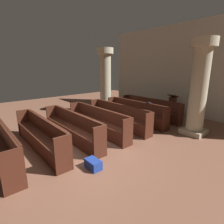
{
  "coord_description": "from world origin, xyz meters",
  "views": [
    {
      "loc": [
        4.35,
        -2.61,
        2.45
      ],
      "look_at": [
        -0.61,
        1.62,
        0.75
      ],
      "focal_mm": 28.25,
      "sensor_mm": 36.0,
      "label": 1
    }
  ],
  "objects_px": {
    "pew_row_1": "(135,111)",
    "hymn_book": "(149,103)",
    "pew_row_4": "(72,126)",
    "pew_row_5": "(40,134)",
    "pew_row_0": "(150,108)",
    "kneeler_box_blue": "(93,164)",
    "pew_row_2": "(118,115)",
    "pillar_aisle_side": "(199,87)",
    "pillar_far_side": "(105,79)",
    "pew_row_3": "(97,120)",
    "lectern": "(172,107)"
  },
  "relations": [
    {
      "from": "lectern",
      "to": "pew_row_5",
      "type": "bearing_deg",
      "value": -94.39
    },
    {
      "from": "pew_row_3",
      "to": "pew_row_5",
      "type": "bearing_deg",
      "value": -90.0
    },
    {
      "from": "pillar_aisle_side",
      "to": "pew_row_1",
      "type": "bearing_deg",
      "value": -166.99
    },
    {
      "from": "pew_row_2",
      "to": "pew_row_4",
      "type": "height_order",
      "value": "same"
    },
    {
      "from": "pew_row_1",
      "to": "pew_row_2",
      "type": "xyz_separation_m",
      "value": [
        0.0,
        -1.05,
        0.0
      ]
    },
    {
      "from": "pew_row_4",
      "to": "lectern",
      "type": "bearing_deg",
      "value": 84.76
    },
    {
      "from": "pew_row_0",
      "to": "kneeler_box_blue",
      "type": "distance_m",
      "value": 5.05
    },
    {
      "from": "pillar_far_side",
      "to": "pew_row_0",
      "type": "bearing_deg",
      "value": 20.05
    },
    {
      "from": "pew_row_1",
      "to": "pew_row_5",
      "type": "relative_size",
      "value": 1.0
    },
    {
      "from": "pew_row_5",
      "to": "lectern",
      "type": "height_order",
      "value": "lectern"
    },
    {
      "from": "pillar_aisle_side",
      "to": "kneeler_box_blue",
      "type": "xyz_separation_m",
      "value": [
        -0.52,
        -4.17,
        -1.64
      ]
    },
    {
      "from": "pillar_far_side",
      "to": "kneeler_box_blue",
      "type": "bearing_deg",
      "value": -41.56
    },
    {
      "from": "pillar_far_side",
      "to": "kneeler_box_blue",
      "type": "height_order",
      "value": "pillar_far_side"
    },
    {
      "from": "pillar_aisle_side",
      "to": "pew_row_2",
      "type": "bearing_deg",
      "value": -146.4
    },
    {
      "from": "pew_row_4",
      "to": "pew_row_0",
      "type": "bearing_deg",
      "value": 90.0
    },
    {
      "from": "pew_row_4",
      "to": "pew_row_5",
      "type": "relative_size",
      "value": 1.0
    },
    {
      "from": "pew_row_1",
      "to": "pew_row_3",
      "type": "distance_m",
      "value": 2.1
    },
    {
      "from": "pew_row_4",
      "to": "pillar_far_side",
      "type": "distance_m",
      "value": 4.28
    },
    {
      "from": "pew_row_1",
      "to": "pillar_far_side",
      "type": "distance_m",
      "value": 2.69
    },
    {
      "from": "pew_row_2",
      "to": "pillar_far_side",
      "type": "xyz_separation_m",
      "value": [
        -2.37,
        1.24,
        1.26
      ]
    },
    {
      "from": "pew_row_3",
      "to": "pew_row_5",
      "type": "height_order",
      "value": "same"
    },
    {
      "from": "lectern",
      "to": "hymn_book",
      "type": "bearing_deg",
      "value": -87.28
    },
    {
      "from": "pew_row_2",
      "to": "pillar_aisle_side",
      "type": "height_order",
      "value": "pillar_aisle_side"
    },
    {
      "from": "pillar_aisle_side",
      "to": "pew_row_0",
      "type": "bearing_deg",
      "value": 168.56
    },
    {
      "from": "pew_row_3",
      "to": "pew_row_4",
      "type": "height_order",
      "value": "same"
    },
    {
      "from": "pew_row_5",
      "to": "pillar_far_side",
      "type": "xyz_separation_m",
      "value": [
        -2.37,
        4.39,
        1.26
      ]
    },
    {
      "from": "kneeler_box_blue",
      "to": "pew_row_5",
      "type": "bearing_deg",
      "value": -162.79
    },
    {
      "from": "pillar_far_side",
      "to": "hymn_book",
      "type": "height_order",
      "value": "pillar_far_side"
    },
    {
      "from": "pew_row_5",
      "to": "pillar_aisle_side",
      "type": "height_order",
      "value": "pillar_aisle_side"
    },
    {
      "from": "pew_row_2",
      "to": "pew_row_5",
      "type": "xyz_separation_m",
      "value": [
        0.0,
        -3.15,
        0.0
      ]
    },
    {
      "from": "pew_row_4",
      "to": "lectern",
      "type": "relative_size",
      "value": 3.03
    },
    {
      "from": "pew_row_1",
      "to": "lectern",
      "type": "relative_size",
      "value": 3.03
    },
    {
      "from": "pew_row_0",
      "to": "pew_row_3",
      "type": "bearing_deg",
      "value": -90.0
    },
    {
      "from": "pew_row_0",
      "to": "pew_row_1",
      "type": "bearing_deg",
      "value": -90.0
    },
    {
      "from": "pillar_far_side",
      "to": "pew_row_2",
      "type": "bearing_deg",
      "value": -27.49
    },
    {
      "from": "pew_row_2",
      "to": "pew_row_4",
      "type": "distance_m",
      "value": 2.1
    },
    {
      "from": "pew_row_1",
      "to": "lectern",
      "type": "distance_m",
      "value": 2.28
    },
    {
      "from": "pew_row_3",
      "to": "pew_row_1",
      "type": "bearing_deg",
      "value": 90.0
    },
    {
      "from": "pew_row_1",
      "to": "kneeler_box_blue",
      "type": "relative_size",
      "value": 7.56
    },
    {
      "from": "pew_row_2",
      "to": "pew_row_5",
      "type": "height_order",
      "value": "same"
    },
    {
      "from": "pew_row_1",
      "to": "hymn_book",
      "type": "bearing_deg",
      "value": 17.6
    },
    {
      "from": "pew_row_4",
      "to": "kneeler_box_blue",
      "type": "distance_m",
      "value": 2.0
    },
    {
      "from": "pew_row_1",
      "to": "pew_row_5",
      "type": "xyz_separation_m",
      "value": [
        0.0,
        -4.2,
        0.0
      ]
    },
    {
      "from": "hymn_book",
      "to": "lectern",
      "type": "bearing_deg",
      "value": 92.72
    },
    {
      "from": "pew_row_3",
      "to": "lectern",
      "type": "relative_size",
      "value": 3.03
    },
    {
      "from": "pew_row_0",
      "to": "pillar_far_side",
      "type": "relative_size",
      "value": 0.98
    },
    {
      "from": "pew_row_2",
      "to": "pillar_aisle_side",
      "type": "bearing_deg",
      "value": 33.6
    },
    {
      "from": "pew_row_3",
      "to": "pillar_aisle_side",
      "type": "xyz_separation_m",
      "value": [
        2.42,
        2.66,
        1.26
      ]
    },
    {
      "from": "pew_row_2",
      "to": "hymn_book",
      "type": "xyz_separation_m",
      "value": [
        0.59,
        1.24,
        0.44
      ]
    },
    {
      "from": "lectern",
      "to": "pew_row_3",
      "type": "bearing_deg",
      "value": -96.5
    }
  ]
}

